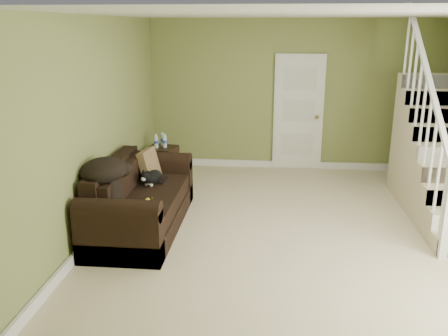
% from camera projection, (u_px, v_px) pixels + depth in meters
% --- Properties ---
extents(floor, '(5.00, 5.50, 0.01)m').
position_uv_depth(floor, '(298.00, 229.00, 6.01)').
color(floor, '#C3B18D').
rests_on(floor, ground).
extents(ceiling, '(5.00, 5.50, 0.01)m').
position_uv_depth(ceiling, '(309.00, 14.00, 5.25)').
color(ceiling, white).
rests_on(ceiling, wall_back).
extents(wall_back, '(5.00, 0.04, 2.60)m').
position_uv_depth(wall_back, '(293.00, 96.00, 8.25)').
color(wall_back, olive).
rests_on(wall_back, floor).
extents(wall_front, '(5.00, 0.04, 2.60)m').
position_uv_depth(wall_front, '(329.00, 219.00, 3.01)').
color(wall_front, olive).
rests_on(wall_front, floor).
extents(wall_left, '(0.04, 5.50, 2.60)m').
position_uv_depth(wall_left, '(99.00, 125.00, 5.86)').
color(wall_left, olive).
rests_on(wall_left, floor).
extents(baseboard_back, '(5.00, 0.04, 0.12)m').
position_uv_depth(baseboard_back, '(290.00, 165.00, 8.58)').
color(baseboard_back, white).
rests_on(baseboard_back, floor).
extents(baseboard_left, '(0.04, 5.50, 0.12)m').
position_uv_depth(baseboard_left, '(109.00, 218.00, 6.22)').
color(baseboard_left, white).
rests_on(baseboard_left, floor).
extents(door, '(0.86, 0.12, 2.02)m').
position_uv_depth(door, '(298.00, 113.00, 8.29)').
color(door, white).
rests_on(door, floor).
extents(staircase, '(1.00, 2.51, 2.82)m').
position_uv_depth(staircase, '(442.00, 164.00, 6.56)').
color(staircase, '#C3B18D').
rests_on(staircase, floor).
extents(sofa, '(0.94, 2.17, 0.86)m').
position_uv_depth(sofa, '(139.00, 203.00, 5.99)').
color(sofa, black).
rests_on(sofa, floor).
extents(side_table, '(0.53, 0.53, 0.77)m').
position_uv_depth(side_table, '(162.00, 162.00, 7.94)').
color(side_table, black).
rests_on(side_table, floor).
extents(cat, '(0.29, 0.52, 0.25)m').
position_uv_depth(cat, '(152.00, 178.00, 6.23)').
color(cat, black).
rests_on(cat, sofa).
extents(banana, '(0.06, 0.19, 0.05)m').
position_uv_depth(banana, '(147.00, 201.00, 5.59)').
color(banana, gold).
rests_on(banana, sofa).
extents(throw_pillow, '(0.26, 0.45, 0.44)m').
position_uv_depth(throw_pillow, '(149.00, 165.00, 6.47)').
color(throw_pillow, '#4D2F1F').
rests_on(throw_pillow, sofa).
extents(throw_blanket, '(0.54, 0.69, 0.27)m').
position_uv_depth(throw_blanket, '(103.00, 170.00, 5.43)').
color(throw_blanket, black).
rests_on(throw_blanket, sofa).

